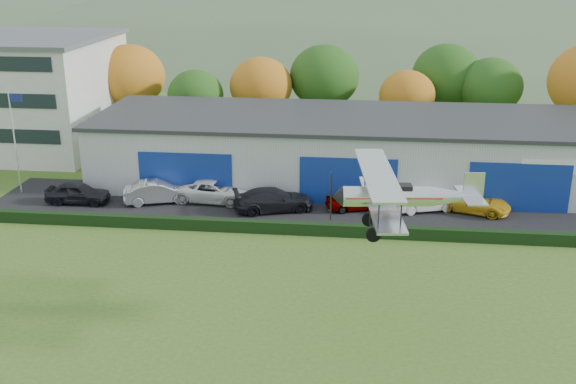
# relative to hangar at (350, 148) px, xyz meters

# --- Properties ---
(ground) EXTENTS (300.00, 300.00, 0.00)m
(ground) POSITION_rel_hangar_xyz_m (-5.00, -27.98, -2.66)
(ground) COLOR #3C6520
(ground) RESTS_ON ground
(apron) EXTENTS (48.00, 9.00, 0.05)m
(apron) POSITION_rel_hangar_xyz_m (-2.00, -6.98, -2.63)
(apron) COLOR black
(apron) RESTS_ON ground
(hedge) EXTENTS (46.00, 0.60, 0.80)m
(hedge) POSITION_rel_hangar_xyz_m (-2.00, -11.78, -2.26)
(hedge) COLOR black
(hedge) RESTS_ON ground
(hangar) EXTENTS (40.60, 12.60, 5.30)m
(hangar) POSITION_rel_hangar_xyz_m (0.00, 0.00, 0.00)
(hangar) COLOR #B2B7BC
(hangar) RESTS_ON ground
(flagpole) EXTENTS (1.05, 0.10, 8.00)m
(flagpole) POSITION_rel_hangar_xyz_m (-24.88, -5.98, 2.13)
(flagpole) COLOR silver
(flagpole) RESTS_ON ground
(tree_belt) EXTENTS (75.70, 13.22, 10.12)m
(tree_belt) POSITION_rel_hangar_xyz_m (-4.15, 12.64, 2.95)
(tree_belt) COLOR #3D2614
(tree_belt) RESTS_ON ground
(distant_hills) EXTENTS (430.00, 196.00, 56.00)m
(distant_hills) POSITION_rel_hangar_xyz_m (-9.38, 112.02, -15.70)
(distant_hills) COLOR #4C6642
(distant_hills) RESTS_ON ground
(car_0) EXTENTS (4.68, 2.02, 1.57)m
(car_0) POSITION_rel_hangar_xyz_m (-19.68, -7.78, -1.82)
(car_0) COLOR black
(car_0) RESTS_ON apron
(car_1) EXTENTS (5.31, 3.32, 1.65)m
(car_1) POSITION_rel_hangar_xyz_m (-13.84, -7.02, -1.78)
(car_1) COLOR silver
(car_1) RESTS_ON apron
(car_2) EXTENTS (5.90, 3.09, 1.59)m
(car_2) POSITION_rel_hangar_xyz_m (-9.86, -6.32, -1.81)
(car_2) COLOR silver
(car_2) RESTS_ON apron
(car_3) EXTENTS (6.07, 3.91, 1.64)m
(car_3) POSITION_rel_hangar_xyz_m (-5.22, -7.75, -1.79)
(car_3) COLOR black
(car_3) RESTS_ON apron
(car_4) EXTENTS (4.45, 2.80, 1.41)m
(car_4) POSITION_rel_hangar_xyz_m (0.58, -6.89, -1.90)
(car_4) COLOR gray
(car_4) RESTS_ON apron
(car_5) EXTENTS (4.86, 3.01, 1.51)m
(car_5) POSITION_rel_hangar_xyz_m (5.56, -6.56, -1.85)
(car_5) COLOR silver
(car_5) RESTS_ON apron
(car_6) EXTENTS (5.42, 3.80, 1.37)m
(car_6) POSITION_rel_hangar_xyz_m (9.01, -6.43, -1.92)
(car_6) COLOR gold
(car_6) RESTS_ON apron
(biplane) EXTENTS (7.07, 8.11, 3.02)m
(biplane) POSITION_rel_hangar_xyz_m (2.71, -22.95, 4.23)
(biplane) COLOR silver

